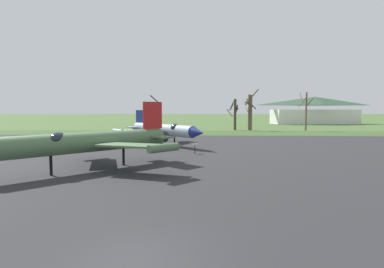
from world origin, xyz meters
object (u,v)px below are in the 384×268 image
Objects in this scene: jet_fighter_rear_center at (86,142)px; visitor_building at (314,111)px; jet_fighter_front_right at (163,129)px; info_placard_front_right at (195,148)px.

jet_fighter_rear_center is 0.49× the size of visitor_building.
jet_fighter_front_right is 11.55× the size of info_placard_front_right.
visitor_building is at bearing 60.66° from jet_fighter_rear_center.
jet_fighter_rear_center is (-3.54, -16.80, 0.14)m from jet_fighter_front_right.
jet_fighter_front_right is 17.17m from jet_fighter_rear_center.
visitor_building is (35.55, 68.13, 3.55)m from info_placard_front_right.
info_placard_front_right is 0.04× the size of visitor_building.
visitor_building is at bearing 62.45° from info_placard_front_right.
visitor_building is at bearing 56.58° from jet_fighter_front_right.
jet_fighter_rear_center is at bearing -101.91° from jet_fighter_front_right.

